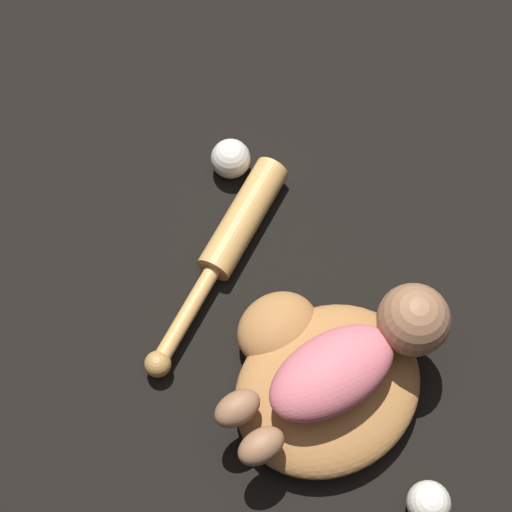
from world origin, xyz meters
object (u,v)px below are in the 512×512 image
baseball_bat (230,241)px  baby_figure (355,358)px  baseball_spare (429,503)px  baseball (229,159)px  baseball_glove (319,378)px

baseball_bat → baby_figure: bearing=-73.3°
baseball_bat → baseball_spare: (0.12, -0.51, 0.00)m
baby_figure → baseball: baby_figure is taller
baseball_glove → baby_figure: bearing=-15.9°
baby_figure → baseball_spare: size_ratio=5.84×
baseball_bat → baseball_spare: bearing=-76.9°
baby_figure → baseball_spare: (0.03, -0.22, -0.09)m
baseball_bat → baseball: size_ratio=4.91×
baby_figure → baseball: size_ratio=5.44×
baseball_glove → baseball_bat: bearing=98.7°
baseball_glove → baseball: (0.01, 0.42, -0.01)m
baseball_spare → baseball_bat: bearing=103.1°
baseball_glove → baseball_bat: size_ratio=1.06×
baby_figure → baseball_spare: baby_figure is taller
baseball_glove → baseball_spare: size_ratio=5.57×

